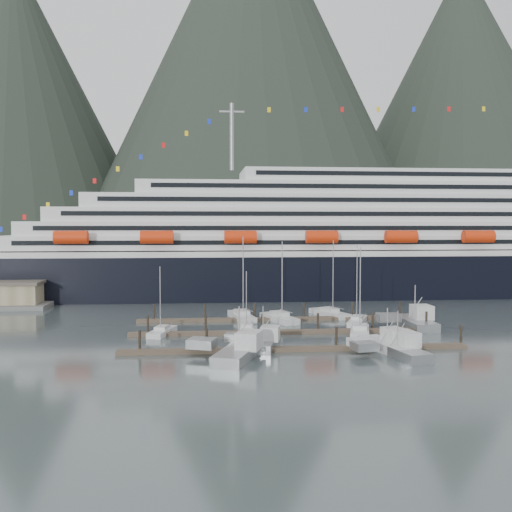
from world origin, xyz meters
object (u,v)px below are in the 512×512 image
object	(u,v)px
trawler_c	(396,348)
trawler_e	(414,321)
sailboat_c	(246,330)
trawler_b	(262,342)
sailboat_e	(242,317)
sailboat_a	(162,332)
sailboat_g	(330,314)
sailboat_d	(357,321)
sailboat_h	(360,332)
trawler_a	(238,351)
cruise_ship	(393,245)
trawler_d	(386,345)
sailboat_f	(279,319)

from	to	relation	value
trawler_c	trawler_e	xyz separation A→B (m)	(9.88, 20.34, 0.13)
sailboat_c	trawler_b	world-z (taller)	sailboat_c
sailboat_e	sailboat_a	bearing A→B (deg)	126.28
sailboat_e	sailboat_g	distance (m)	16.92
sailboat_d	trawler_c	xyz separation A→B (m)	(-1.40, -24.87, 0.43)
sailboat_d	sailboat_g	size ratio (longest dim) A/B	0.97
sailboat_d	sailboat_h	bearing A→B (deg)	-170.80
sailboat_g	sailboat_d	bearing A→B (deg)	177.12
sailboat_h	trawler_a	size ratio (longest dim) A/B	1.03
sailboat_d	sailboat_e	world-z (taller)	sailboat_e
sailboat_g	sailboat_h	size ratio (longest dim) A/B	1.03
cruise_ship	trawler_c	world-z (taller)	cruise_ship
sailboat_c	sailboat_h	distance (m)	17.99
sailboat_d	sailboat_g	world-z (taller)	sailboat_g
sailboat_a	trawler_e	distance (m)	41.74
trawler_d	trawler_e	xyz separation A→B (m)	(10.48, 17.92, 0.13)
sailboat_d	sailboat_h	distance (m)	10.93
sailboat_d	sailboat_e	distance (m)	20.72
sailboat_c	sailboat_d	xyz separation A→B (m)	(19.89, 6.22, 0.02)
cruise_ship	trawler_e	size ratio (longest dim) A/B	17.37
sailboat_f	trawler_d	bearing A→B (deg)	-176.89
sailboat_h	trawler_e	size ratio (longest dim) A/B	1.18
sailboat_e	trawler_d	distance (m)	33.88
sailboat_a	trawler_b	xyz separation A→B (m)	(14.51, -11.44, 0.45)
sailboat_c	sailboat_h	bearing A→B (deg)	-102.82
sailboat_a	sailboat_f	size ratio (longest dim) A/B	0.75
cruise_ship	trawler_d	bearing A→B (deg)	-108.88
trawler_b	sailboat_d	bearing A→B (deg)	-31.42
sailboat_f	trawler_e	xyz separation A→B (m)	(21.65, -8.27, 0.52)
sailboat_c	trawler_d	distance (m)	24.16
sailboat_f	trawler_b	distance (m)	23.28
cruise_ship	trawler_e	xyz separation A→B (m)	(-12.16, -48.28, -11.07)
sailboat_a	trawler_e	size ratio (longest dim) A/B	0.92
cruise_ship	trawler_c	distance (m)	72.94
sailboat_a	trawler_c	xyz separation A→B (m)	(31.75, -17.43, 0.45)
sailboat_g	trawler_d	distance (m)	31.26
sailboat_e	sailboat_h	size ratio (longest dim) A/B	1.09
sailboat_a	sailboat_f	xyz separation A→B (m)	(19.98, 11.18, 0.05)
trawler_b	sailboat_g	bearing A→B (deg)	-16.34
trawler_d	sailboat_a	bearing A→B (deg)	50.00
cruise_ship	trawler_b	size ratio (longest dim) A/B	20.20
sailboat_e	sailboat_h	bearing A→B (deg)	-144.37
sailboat_c	sailboat_g	world-z (taller)	sailboat_g
sailboat_d	trawler_a	xyz separation A→B (m)	(-22.38, -24.63, 0.52)
cruise_ship	sailboat_a	world-z (taller)	cruise_ship
cruise_ship	sailboat_h	xyz separation A→B (m)	(-23.11, -54.41, -11.60)
sailboat_a	trawler_b	distance (m)	18.49
cruise_ship	sailboat_f	xyz separation A→B (m)	(-33.82, -40.01, -11.59)
trawler_b	sailboat_e	bearing A→B (deg)	15.61
sailboat_g	trawler_c	bearing A→B (deg)	161.27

